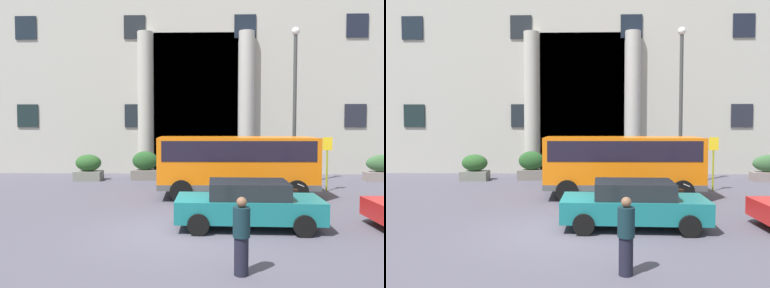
{
  "view_description": "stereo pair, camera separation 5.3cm",
  "coord_description": "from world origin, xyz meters",
  "views": [
    {
      "loc": [
        0.81,
        -11.01,
        3.17
      ],
      "look_at": [
        0.33,
        6.16,
        2.22
      ],
      "focal_mm": 36.59,
      "sensor_mm": 36.0,
      "label": 1
    },
    {
      "loc": [
        0.86,
        -11.01,
        3.17
      ],
      "look_at": [
        0.33,
        6.16,
        2.22
      ],
      "focal_mm": 36.59,
      "sensor_mm": 36.0,
      "label": 2
    }
  ],
  "objects": [
    {
      "name": "motorcycle_near_kerb",
      "position": [
        3.77,
        3.14,
        0.46
      ],
      "size": [
        1.99,
        0.59,
        0.89
      ],
      "rotation": [
        0.0,
        0.0,
        0.16
      ],
      "color": "black",
      "rests_on": "ground_plane"
    },
    {
      "name": "hedge_planter_far_west",
      "position": [
        -2.38,
        10.45,
        0.76
      ],
      "size": [
        1.49,
        0.8,
        1.57
      ],
      "color": "slate",
      "rests_on": "ground_plane"
    },
    {
      "name": "ground_plane",
      "position": [
        0.0,
        0.0,
        -0.06
      ],
      "size": [
        80.0,
        64.0,
        0.12
      ],
      "primitive_type": "cube",
      "color": "#4B4855"
    },
    {
      "name": "pedestrian_woman_with_bag",
      "position": [
        1.61,
        -3.02,
        0.82
      ],
      "size": [
        0.36,
        0.36,
        1.64
      ],
      "rotation": [
        0.0,
        0.0,
        5.87
      ],
      "color": "black",
      "rests_on": "ground_plane"
    },
    {
      "name": "office_building_facade",
      "position": [
        0.0,
        17.48,
        8.14
      ],
      "size": [
        41.86,
        9.72,
        16.29
      ],
      "color": "#ABA99E",
      "rests_on": "ground_plane"
    },
    {
      "name": "bus_stop_sign",
      "position": [
        6.54,
        7.08,
        1.55
      ],
      "size": [
        0.44,
        0.08,
        2.49
      ],
      "color": "#939D19",
      "rests_on": "ground_plane"
    },
    {
      "name": "hedge_planter_entrance_right",
      "position": [
        0.7,
        10.78,
        0.66
      ],
      "size": [
        1.88,
        0.79,
        1.36
      ],
      "color": "slate",
      "rests_on": "ground_plane"
    },
    {
      "name": "parked_hatchback_near",
      "position": [
        2.18,
        0.66,
        0.73
      ],
      "size": [
        4.37,
        2.09,
        1.41
      ],
      "rotation": [
        0.0,
        0.0,
        -0.03
      ],
      "color": "#16676A",
      "rests_on": "ground_plane"
    },
    {
      "name": "lamppost_plaza_centre",
      "position": [
        5.4,
        8.73,
        4.57
      ],
      "size": [
        0.4,
        0.4,
        7.88
      ],
      "color": "#3A3D3C",
      "rests_on": "ground_plane"
    },
    {
      "name": "orange_minibus",
      "position": [
        2.22,
        5.5,
        1.54
      ],
      "size": [
        6.56,
        2.72,
        2.55
      ],
      "rotation": [
        0.0,
        0.0,
        0.02
      ],
      "color": "orange",
      "rests_on": "ground_plane"
    },
    {
      "name": "hedge_planter_west",
      "position": [
        -5.46,
        10.15,
        0.68
      ],
      "size": [
        1.47,
        0.96,
        1.42
      ],
      "color": "slate",
      "rests_on": "ground_plane"
    }
  ]
}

